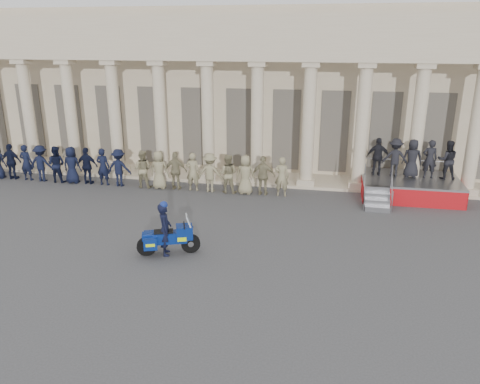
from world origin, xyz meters
The scene contains 6 objects.
ground centered at (0.00, 0.00, 0.00)m, with size 90.00×90.00×0.00m, color #3C3C3F.
building centered at (0.00, 14.74, 4.52)m, with size 40.00×12.50×9.00m.
officer_rank centered at (-6.55, 6.26, 0.98)m, with size 19.03×0.74×1.96m.
reviewing_stand centered at (8.85, 7.49, 1.54)m, with size 4.56×4.29×2.79m.
motorcycle centered at (-0.40, -0.95, 0.63)m, with size 2.17×1.27×1.45m.
rider centered at (-0.52, -1.00, 0.99)m, with size 0.68×0.82×2.02m.
Camera 1 is at (5.06, -15.46, 7.43)m, focal length 35.00 mm.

